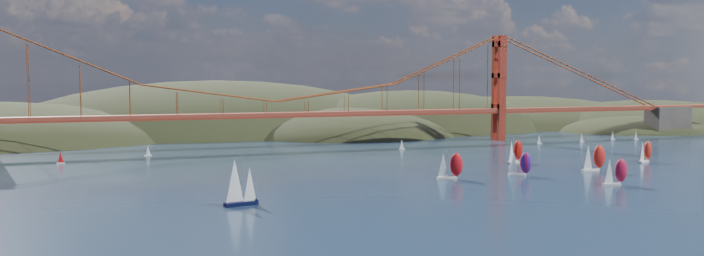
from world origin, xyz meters
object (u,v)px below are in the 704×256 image
racer_1 (615,171)px  racer_3 (515,151)px  racer_0 (449,165)px  sloop_navy (239,183)px  racer_4 (645,151)px  racer_2 (593,157)px  racer_rwb (520,163)px

racer_1 → racer_3: (1.25, 57.40, 0.35)m
racer_0 → racer_1: bearing=-19.5°
sloop_navy → racer_3: 127.82m
racer_3 → racer_4: racer_3 is taller
sloop_navy → racer_4: size_ratio=1.45×
sloop_navy → racer_1: (115.78, -6.00, -1.62)m
racer_2 → racer_4: bearing=22.0°
sloop_navy → racer_2: bearing=-2.8°
racer_2 → racer_rwb: 30.98m
racer_3 → sloop_navy: bearing=-179.9°
racer_2 → racer_rwb: size_ratio=1.17×
racer_0 → racer_1: (42.42, -28.52, -0.22)m
racer_0 → racer_rwb: racer_0 is taller
sloop_navy → racer_2: size_ratio=1.28×
racer_3 → racer_2: bearing=-89.2°
racer_0 → racer_4: size_ratio=1.04×
sloop_navy → racer_3: sloop_navy is taller
racer_1 → racer_3: racer_3 is taller
racer_2 → racer_3: racer_2 is taller
racer_2 → racer_3: 32.31m
sloop_navy → racer_4: 170.51m
sloop_navy → racer_rwb: size_ratio=1.50×
racer_4 → racer_rwb: (-67.19, -14.80, -0.16)m
sloop_navy → racer_3: size_ratio=1.36×
sloop_navy → racer_4: (166.62, 36.17, -1.57)m
racer_4 → sloop_navy: bearing=172.0°
racer_2 → racer_4: racer_2 is taller
sloop_navy → racer_1: bearing=-15.4°
racer_2 → racer_3: (-13.37, 29.42, -0.27)m
sloop_navy → racer_rwb: 101.71m
sloop_navy → racer_rwb: (99.43, 21.37, -1.74)m
racer_1 → racer_rwb: (-16.35, 27.37, -0.12)m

